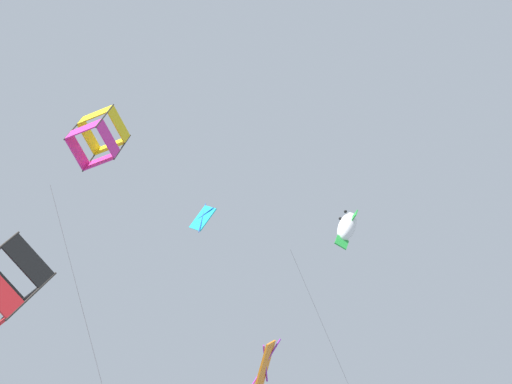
% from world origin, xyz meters
% --- Properties ---
extents(kite_diamond_near_left, '(1.31, 0.75, 1.69)m').
position_xyz_m(kite_diamond_near_left, '(-7.11, 6.12, 28.80)').
color(kite_diamond_near_left, '#1EB2C6').
extents(kite_box_near_right, '(2.39, 2.02, 8.39)m').
position_xyz_m(kite_box_near_right, '(-6.92, -2.96, 23.19)').
color(kite_box_near_right, yellow).
extents(kite_fish_low_drifter, '(2.97, 2.43, 7.83)m').
position_xyz_m(kite_fish_low_drifter, '(-2.04, 9.02, 29.81)').
color(kite_fish_low_drifter, white).
extents(kite_diamond_far_centre, '(2.24, 2.12, 7.52)m').
position_xyz_m(kite_diamond_far_centre, '(-4.34, 4.18, 20.41)').
color(kite_diamond_far_centre, orange).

